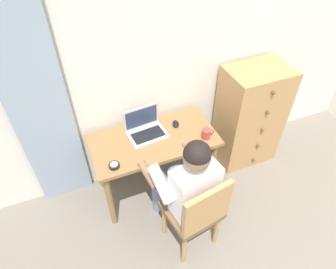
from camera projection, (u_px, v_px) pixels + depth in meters
name	position (u px, v px, depth m)	size (l,w,h in m)	color
wall_back	(187.00, 57.00, 2.69)	(4.80, 0.05, 2.50)	silver
curtain_panel	(39.00, 106.00, 2.36)	(0.48, 0.03, 2.25)	#8EA3B7
desk	(154.00, 147.00, 2.76)	(1.14, 0.59, 0.72)	olive
dresser	(249.00, 116.00, 3.14)	(0.63, 0.47, 1.13)	tan
chair	(197.00, 212.00, 2.36)	(0.48, 0.46, 0.89)	brown
person_seated	(185.00, 182.00, 2.36)	(0.59, 0.63, 1.21)	#6B84AD
laptop	(145.00, 129.00, 2.70)	(0.36, 0.28, 0.24)	#B7BABF
computer_mouse	(176.00, 124.00, 2.80)	(0.06, 0.10, 0.03)	black
desk_clock	(114.00, 166.00, 2.42)	(0.09, 0.09, 0.03)	black
coffee_mug	(206.00, 134.00, 2.66)	(0.12, 0.08, 0.09)	#9E3D38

